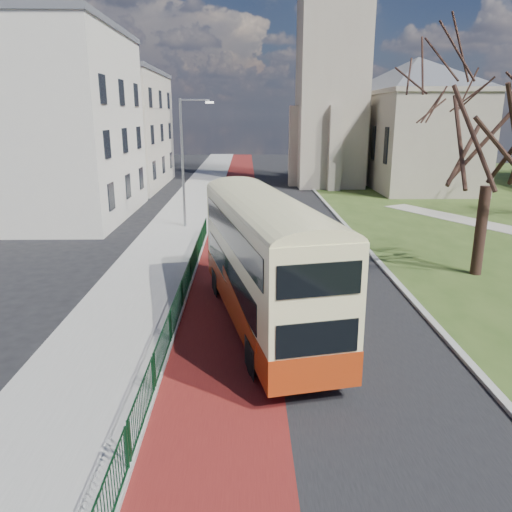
{
  "coord_description": "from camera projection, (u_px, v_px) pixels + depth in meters",
  "views": [
    {
      "loc": [
        -0.48,
        -13.96,
        7.15
      ],
      "look_at": [
        -0.12,
        4.17,
        2.0
      ],
      "focal_mm": 35.0,
      "sensor_mm": 36.0,
      "label": 1
    }
  ],
  "objects": [
    {
      "name": "pedestrian_railing",
      "position": [
        182.0,
        294.0,
        19.03
      ],
      "size": [
        0.07,
        24.0,
        1.12
      ],
      "color": "#0B3319",
      "rests_on": "ground"
    },
    {
      "name": "road_carriageway",
      "position": [
        275.0,
        221.0,
        34.66
      ],
      "size": [
        9.0,
        120.0,
        0.01
      ],
      "primitive_type": "cube",
      "color": "black",
      "rests_on": "ground"
    },
    {
      "name": "gothic_church",
      "position": [
        379.0,
        51.0,
        48.58
      ],
      "size": [
        16.38,
        18.0,
        40.0
      ],
      "color": "gray",
      "rests_on": "ground"
    },
    {
      "name": "streetlamp",
      "position": [
        185.0,
        157.0,
        31.37
      ],
      "size": [
        2.13,
        0.18,
        8.0
      ],
      "color": "gray",
      "rests_on": "pavement_west"
    },
    {
      "name": "pavement_west",
      "position": [
        181.0,
        221.0,
        34.52
      ],
      "size": [
        4.0,
        120.0,
        0.12
      ],
      "primitive_type": "cube",
      "color": "gray",
      "rests_on": "ground"
    },
    {
      "name": "winter_tree_near",
      "position": [
        496.0,
        111.0,
        21.13
      ],
      "size": [
        8.59,
        8.59,
        10.49
      ],
      "rotation": [
        0.0,
        0.0,
        -0.24
      ],
      "color": "#301D18",
      "rests_on": "grass_green"
    },
    {
      "name": "bus",
      "position": [
        265.0,
        257.0,
        16.85
      ],
      "size": [
        4.59,
        10.89,
        4.44
      ],
      "rotation": [
        0.0,
        0.0,
        0.21
      ],
      "color": "#A5310F",
      "rests_on": "ground"
    },
    {
      "name": "kerb_east",
      "position": [
        336.0,
        215.0,
        36.65
      ],
      "size": [
        0.25,
        80.0,
        0.13
      ],
      "primitive_type": "cube",
      "color": "#999993",
      "rests_on": "ground"
    },
    {
      "name": "ground",
      "position": [
        263.0,
        355.0,
        15.39
      ],
      "size": [
        160.0,
        160.0,
        0.0
      ],
      "primitive_type": "plane",
      "color": "black",
      "rests_on": "ground"
    },
    {
      "name": "street_block_far",
      "position": [
        112.0,
        129.0,
        50.1
      ],
      "size": [
        10.3,
        16.3,
        11.5
      ],
      "color": "beige",
      "rests_on": "ground"
    },
    {
      "name": "kerb_west",
      "position": [
        210.0,
        221.0,
        34.55
      ],
      "size": [
        0.25,
        120.0,
        0.13
      ],
      "primitive_type": "cube",
      "color": "#999993",
      "rests_on": "ground"
    },
    {
      "name": "street_block_near",
      "position": [
        51.0,
        124.0,
        34.51
      ],
      "size": [
        10.3,
        14.3,
        13.0
      ],
      "color": "silver",
      "rests_on": "ground"
    },
    {
      "name": "bus_lane",
      "position": [
        236.0,
        221.0,
        34.6
      ],
      "size": [
        3.4,
        120.0,
        0.01
      ],
      "primitive_type": "cube",
      "color": "#591414",
      "rests_on": "ground"
    }
  ]
}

